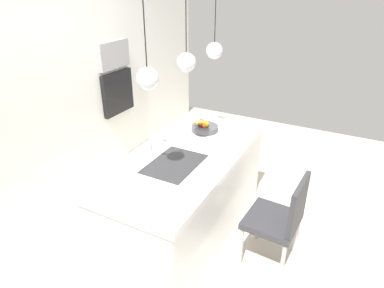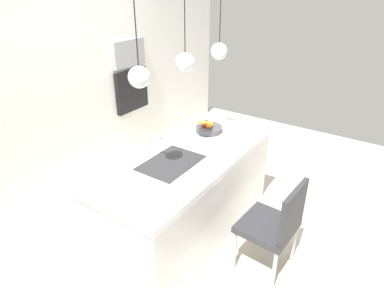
{
  "view_description": "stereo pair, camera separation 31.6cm",
  "coord_description": "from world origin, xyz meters",
  "px_view_note": "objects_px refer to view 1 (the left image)",
  "views": [
    {
      "loc": [
        -2.41,
        -1.32,
        2.36
      ],
      "look_at": [
        0.1,
        0.0,
        0.95
      ],
      "focal_mm": 31.41,
      "sensor_mm": 36.0,
      "label": 1
    },
    {
      "loc": [
        -2.24,
        -1.59,
        2.36
      ],
      "look_at": [
        0.1,
        0.0,
        0.95
      ],
      "focal_mm": 31.41,
      "sensor_mm": 36.0,
      "label": 2
    }
  ],
  "objects_px": {
    "fruit_bowl": "(204,127)",
    "microwave": "(113,55)",
    "chair_near": "(280,217)",
    "oven": "(117,93)"
  },
  "relations": [
    {
      "from": "fruit_bowl",
      "to": "microwave",
      "type": "relative_size",
      "value": 0.52
    },
    {
      "from": "microwave",
      "to": "chair_near",
      "type": "bearing_deg",
      "value": -110.73
    },
    {
      "from": "oven",
      "to": "chair_near",
      "type": "distance_m",
      "value": 2.71
    },
    {
      "from": "fruit_bowl",
      "to": "microwave",
      "type": "distance_m",
      "value": 1.65
    },
    {
      "from": "microwave",
      "to": "chair_near",
      "type": "height_order",
      "value": "microwave"
    },
    {
      "from": "oven",
      "to": "chair_near",
      "type": "height_order",
      "value": "oven"
    },
    {
      "from": "oven",
      "to": "chair_near",
      "type": "bearing_deg",
      "value": -110.73
    },
    {
      "from": "oven",
      "to": "chair_near",
      "type": "relative_size",
      "value": 0.63
    },
    {
      "from": "microwave",
      "to": "chair_near",
      "type": "relative_size",
      "value": 0.61
    },
    {
      "from": "microwave",
      "to": "chair_near",
      "type": "xyz_separation_m",
      "value": [
        -0.94,
        -2.5,
        -0.99
      ]
    }
  ]
}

